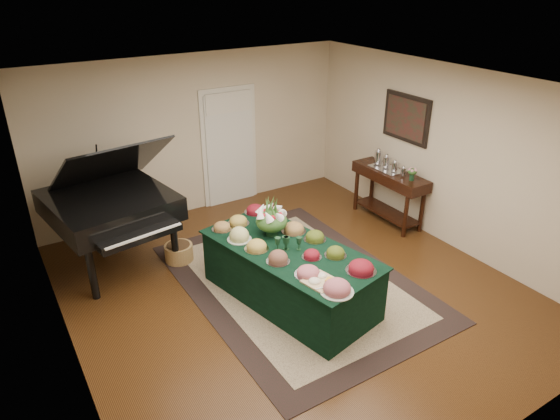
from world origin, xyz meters
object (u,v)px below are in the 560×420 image
buffet_table (290,274)px  mahogany_sideboard (389,182)px  grand_piano (110,204)px  floral_centerpiece (272,217)px

buffet_table → mahogany_sideboard: mahogany_sideboard is taller
grand_piano → buffet_table: bearing=-51.8°
floral_centerpiece → grand_piano: 2.32m
grand_piano → mahogany_sideboard: grand_piano is taller
floral_centerpiece → mahogany_sideboard: floral_centerpiece is taller
floral_centerpiece → mahogany_sideboard: (2.66, 0.63, -0.32)m
buffet_table → mahogany_sideboard: 2.87m
floral_centerpiece → grand_piano: grand_piano is taller
floral_centerpiece → grand_piano: (-1.63, 1.65, -0.07)m
mahogany_sideboard → buffet_table: bearing=-158.4°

